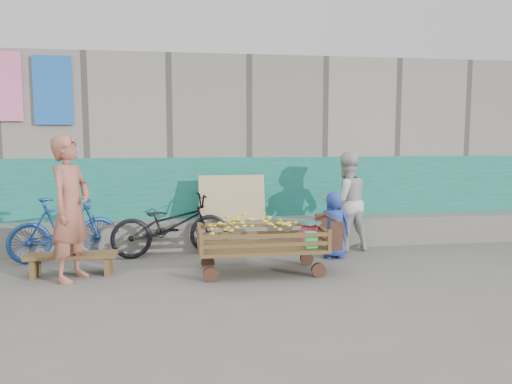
{
  "coord_description": "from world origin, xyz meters",
  "views": [
    {
      "loc": [
        -0.48,
        -5.24,
        1.73
      ],
      "look_at": [
        0.51,
        1.2,
        1.0
      ],
      "focal_mm": 35.0,
      "sensor_mm": 36.0,
      "label": 1
    }
  ],
  "objects": [
    {
      "name": "ground",
      "position": [
        0.0,
        0.0,
        0.0
      ],
      "size": [
        80.0,
        80.0,
        0.0
      ],
      "primitive_type": "plane",
      "color": "#5F5D56",
      "rests_on": "ground"
    },
    {
      "name": "building_wall",
      "position": [
        -0.0,
        4.05,
        1.47
      ],
      "size": [
        12.0,
        3.5,
        3.0
      ],
      "color": "gray",
      "rests_on": "ground"
    },
    {
      "name": "banana_cart",
      "position": [
        0.5,
        0.86,
        0.5
      ],
      "size": [
        1.75,
        0.8,
        0.75
      ],
      "color": "#523A1D",
      "rests_on": "ground"
    },
    {
      "name": "bench",
      "position": [
        -1.83,
        1.13,
        0.2
      ],
      "size": [
        1.1,
        0.33,
        0.27
      ],
      "color": "#523A1D",
      "rests_on": "ground"
    },
    {
      "name": "vendor_man",
      "position": [
        -1.77,
        0.92,
        0.87
      ],
      "size": [
        0.63,
        0.75,
        1.75
      ],
      "primitive_type": "imported",
      "rotation": [
        0.0,
        0.0,
        1.19
      ],
      "color": "#A05C48",
      "rests_on": "ground"
    },
    {
      "name": "woman",
      "position": [
        2.0,
        1.94,
        0.75
      ],
      "size": [
        0.81,
        0.68,
        1.5
      ],
      "primitive_type": "imported",
      "rotation": [
        0.0,
        0.0,
        3.31
      ],
      "color": "silver",
      "rests_on": "ground"
    },
    {
      "name": "child",
      "position": [
        1.68,
        1.51,
        0.48
      ],
      "size": [
        0.48,
        0.33,
        0.95
      ],
      "primitive_type": "imported",
      "rotation": [
        0.0,
        0.0,
        3.09
      ],
      "color": "#253C9C",
      "rests_on": "ground"
    },
    {
      "name": "bicycle_dark",
      "position": [
        -0.62,
        1.98,
        0.45
      ],
      "size": [
        1.78,
        0.88,
        0.9
      ],
      "primitive_type": "imported",
      "rotation": [
        0.0,
        0.0,
        1.75
      ],
      "color": "black",
      "rests_on": "ground"
    },
    {
      "name": "bicycle_blue",
      "position": [
        -2.08,
        1.92,
        0.45
      ],
      "size": [
        1.54,
        0.94,
        0.89
      ],
      "primitive_type": "imported",
      "rotation": [
        0.0,
        0.0,
        1.95
      ],
      "color": "#1C4591",
      "rests_on": "ground"
    }
  ]
}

